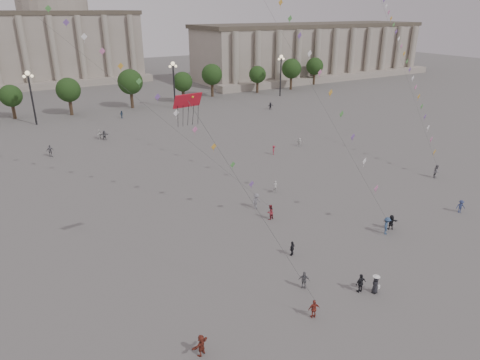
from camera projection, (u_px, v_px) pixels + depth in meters
ground at (322, 278)px, 37.26m from camera, size 360.00×360.00×0.00m
hall_east at (313, 51)px, 144.39m from camera, size 84.00×26.22×17.20m
hall_central at (57, 34)px, 135.43m from camera, size 48.30×34.30×35.50m
tree_row at (99, 86)px, 97.71m from camera, size 137.12×5.12×8.00m
lamp_post_mid_west at (30, 88)px, 83.56m from camera, size 2.00×0.90×10.65m
lamp_post_mid_east at (174, 76)px, 97.59m from camera, size 2.00×0.90×10.65m
lamp_post_far_east at (281, 68)px, 111.63m from camera, size 2.00×0.90×10.65m
person_crowd_0 at (122, 115)px, 91.07m from camera, size 1.00×0.78×1.59m
person_crowd_3 at (391, 222)px, 45.24m from camera, size 1.58×1.12×1.65m
person_crowd_4 at (99, 134)px, 76.61m from camera, size 1.18×1.63×1.71m
person_crowd_6 at (256, 201)px, 49.87m from camera, size 1.37×1.02×1.89m
person_crowd_7 at (299, 142)px, 72.59m from camera, size 1.35×1.19×1.48m
person_crowd_8 at (274, 150)px, 68.44m from camera, size 1.05×1.10×1.50m
person_crowd_9 at (270, 106)px, 98.97m from camera, size 1.55×0.60×1.63m
person_crowd_12 at (104, 135)px, 76.04m from camera, size 1.69×1.01×1.74m
person_crowd_13 at (275, 186)px, 54.42m from camera, size 0.67×0.59×1.54m
person_crowd_14 at (461, 206)px, 48.97m from camera, size 1.14×0.99×1.53m
person_crowd_16 at (50, 151)px, 67.38m from camera, size 1.18×0.63×1.92m
tourist_0 at (314, 309)px, 32.26m from camera, size 0.99×0.63×1.56m
tourist_1 at (361, 283)px, 35.15m from camera, size 1.03×0.48×1.71m
tourist_2 at (201, 345)px, 28.77m from camera, size 1.55×1.02×1.60m
tourist_3 at (304, 280)px, 35.64m from camera, size 0.95×0.91×1.58m
tourist_4 at (292, 248)px, 40.46m from camera, size 0.94×0.70×1.49m
kite_flyer_0 at (270, 212)px, 47.36m from camera, size 0.99×0.87×1.73m
kite_flyer_1 at (387, 226)px, 44.22m from camera, size 1.39×1.32×1.90m
kite_flyer_2 at (437, 171)px, 58.99m from camera, size 1.11×1.01×1.85m
hat_person at (376, 284)px, 35.07m from camera, size 0.90×0.80×1.69m
dragon_kite at (189, 112)px, 30.93m from camera, size 4.09×4.61×17.47m
kite_train_west at (32, 1)px, 48.33m from camera, size 34.59×41.03×66.98m
kite_train_east at (396, 35)px, 71.29m from camera, size 17.76×33.51×48.58m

